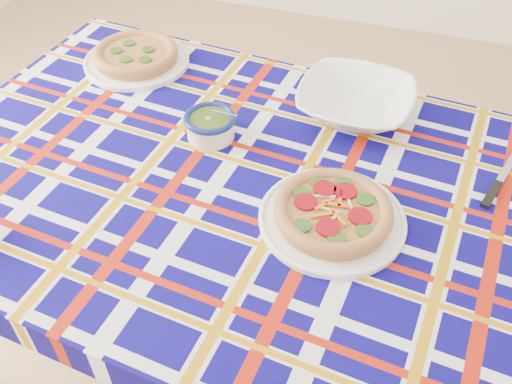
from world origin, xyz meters
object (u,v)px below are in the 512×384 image
(dining_table, at_px, (257,208))
(main_focaccia_plate, at_px, (333,211))
(pesto_bowl, at_px, (210,124))
(serving_bowl, at_px, (355,102))

(dining_table, distance_m, main_focaccia_plate, 0.23)
(pesto_bowl, relative_size, serving_bowl, 0.44)
(dining_table, xyz_separation_m, main_focaccia_plate, (0.19, -0.06, 0.11))
(main_focaccia_plate, height_order, serving_bowl, serving_bowl)
(main_focaccia_plate, distance_m, serving_bowl, 0.42)
(pesto_bowl, bearing_deg, serving_bowl, 33.13)
(dining_table, xyz_separation_m, pesto_bowl, (-0.17, 0.13, 0.12))
(main_focaccia_plate, bearing_deg, serving_bowl, 94.63)
(main_focaccia_plate, height_order, pesto_bowl, pesto_bowl)
(serving_bowl, bearing_deg, dining_table, -114.68)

